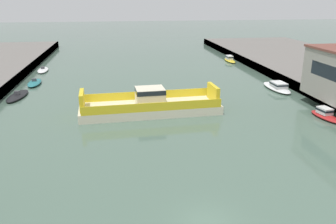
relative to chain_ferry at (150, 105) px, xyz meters
name	(u,v)px	position (x,y,z in m)	size (l,w,h in m)	color
ground_plane	(207,223)	(1.47, -23.63, -1.05)	(400.00, 400.00, 0.00)	#4C6656
chain_ferry	(150,105)	(0.00, 0.00, 0.00)	(18.55, 6.52, 3.36)	beige
moored_boat_near_left	(277,87)	(21.92, 8.50, -0.55)	(2.87, 7.91, 1.34)	white
moored_boat_near_right	(43,70)	(-19.16, 29.45, -0.79)	(2.38, 6.19, 1.00)	white
moored_boat_mid_right	(17,96)	(-19.30, 10.23, -0.79)	(2.86, 7.26, 1.00)	black
moored_boat_far_left	(34,83)	(-18.47, 18.18, -0.75)	(2.18, 6.08, 1.08)	#237075
moored_boat_far_right	(230,59)	(22.42, 34.37, -0.55)	(1.89, 6.31, 1.35)	yellow
moored_boat_upstream_b	(326,115)	(21.63, -5.55, -0.56)	(2.44, 5.27, 1.34)	red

